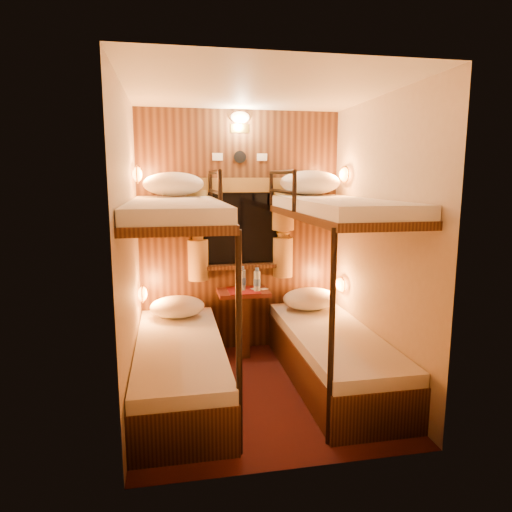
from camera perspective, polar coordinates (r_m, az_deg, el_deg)
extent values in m
plane|color=black|center=(3.96, 0.51, -16.49)|extent=(2.10, 2.10, 0.00)
plane|color=silver|center=(3.61, 0.57, 20.12)|extent=(2.10, 2.10, 0.00)
plane|color=#C6B293|center=(4.62, -2.03, 2.91)|extent=(2.40, 0.00, 2.40)
plane|color=#C6B293|center=(2.59, 5.13, -2.60)|extent=(2.40, 0.00, 2.40)
plane|color=#C6B293|center=(3.54, -15.55, 0.43)|extent=(0.00, 2.40, 2.40)
plane|color=#C6B293|center=(3.91, 15.06, 1.33)|extent=(0.00, 2.40, 2.40)
cube|color=#321B0E|center=(4.60, -2.00, 2.89)|extent=(2.00, 0.03, 2.40)
cube|color=#321B0E|center=(3.89, -9.44, -14.31)|extent=(0.70, 1.90, 0.35)
cube|color=silver|center=(3.80, -9.54, -11.21)|extent=(0.68, 1.88, 0.10)
cube|color=#321B0E|center=(3.56, -10.02, 4.76)|extent=(0.70, 1.90, 0.06)
cube|color=silver|center=(3.56, -10.05, 6.04)|extent=(0.68, 1.88, 0.10)
cylinder|color=black|center=(2.87, -2.13, -11.21)|extent=(0.04, 0.04, 1.45)
cylinder|color=black|center=(4.45, -5.72, 8.29)|extent=(0.04, 0.04, 0.32)
cylinder|color=black|center=(3.60, -4.49, 7.96)|extent=(0.04, 0.04, 0.32)
cylinder|color=black|center=(4.03, -5.21, 10.42)|extent=(0.04, 0.85, 0.04)
cylinder|color=black|center=(4.03, -5.17, 8.00)|extent=(0.03, 0.85, 0.03)
cube|color=#321B0E|center=(4.11, 9.46, -12.91)|extent=(0.70, 1.90, 0.35)
cube|color=silver|center=(4.03, 9.56, -9.96)|extent=(0.68, 1.88, 0.10)
cube|color=#321B0E|center=(3.81, 10.00, 5.08)|extent=(0.70, 1.90, 0.06)
cube|color=silver|center=(3.80, 10.04, 6.28)|extent=(0.68, 1.88, 0.10)
cylinder|color=black|center=(3.01, 9.40, -10.30)|extent=(0.04, 0.04, 1.45)
cylinder|color=black|center=(4.54, 1.92, 8.36)|extent=(0.04, 0.04, 0.32)
cylinder|color=black|center=(3.72, 4.83, 8.01)|extent=(0.04, 0.04, 0.32)
cylinder|color=black|center=(4.13, 3.25, 10.43)|extent=(0.04, 0.85, 0.04)
cylinder|color=black|center=(4.13, 3.23, 8.07)|extent=(0.03, 0.85, 0.03)
cube|color=black|center=(4.58, -1.96, 3.48)|extent=(0.98, 0.02, 0.78)
cube|color=black|center=(4.57, -1.94, 3.46)|extent=(0.90, 0.01, 0.70)
cube|color=#321B0E|center=(4.59, -1.85, -1.30)|extent=(1.00, 0.12, 0.04)
cube|color=brown|center=(4.52, -1.93, 8.86)|extent=(1.10, 0.06, 0.14)
cylinder|color=brown|center=(4.47, -7.37, 5.57)|extent=(0.22, 0.22, 0.40)
cylinder|color=brown|center=(4.49, -7.30, 2.64)|extent=(0.11, 0.11, 0.12)
cylinder|color=brown|center=(4.53, -7.24, -0.50)|extent=(0.20, 0.20, 0.40)
torus|color=gold|center=(4.49, -7.30, 2.64)|extent=(0.14, 0.14, 0.02)
cylinder|color=brown|center=(4.60, 3.43, 5.75)|extent=(0.22, 0.22, 0.40)
cylinder|color=brown|center=(4.62, 3.40, 2.91)|extent=(0.11, 0.11, 0.12)
cylinder|color=brown|center=(4.66, 3.37, -0.14)|extent=(0.20, 0.20, 0.40)
torus|color=gold|center=(4.62, 3.40, 2.91)|extent=(0.14, 0.14, 0.02)
cylinder|color=black|center=(4.55, -2.02, 12.27)|extent=(0.12, 0.02, 0.12)
cube|color=silver|center=(4.52, -4.84, 12.25)|extent=(0.10, 0.01, 0.07)
cube|color=silver|center=(4.59, 0.76, 12.25)|extent=(0.10, 0.01, 0.07)
cube|color=gold|center=(4.57, -2.04, 15.65)|extent=(0.18, 0.01, 0.08)
ellipsoid|color=#FFCC8C|center=(4.56, -2.01, 16.92)|extent=(0.18, 0.09, 0.11)
ellipsoid|color=orange|center=(4.32, -13.99, -4.62)|extent=(0.08, 0.20, 0.13)
torus|color=gold|center=(4.32, -13.99, -4.62)|extent=(0.02, 0.17, 0.17)
ellipsoid|color=orange|center=(4.19, -14.60, 9.85)|extent=(0.08, 0.20, 0.13)
torus|color=gold|center=(4.19, -14.60, 9.85)|extent=(0.02, 0.17, 0.17)
ellipsoid|color=orange|center=(4.62, 10.57, -3.55)|extent=(0.08, 0.20, 0.13)
torus|color=gold|center=(4.62, 10.57, -3.55)|extent=(0.02, 0.17, 0.17)
ellipsoid|color=orange|center=(4.50, 11.00, 9.96)|extent=(0.08, 0.20, 0.13)
torus|color=gold|center=(4.50, 11.00, 9.96)|extent=(0.02, 0.17, 0.17)
cube|color=#531D12|center=(4.53, -1.59, -4.57)|extent=(0.50, 0.34, 0.04)
cube|color=#321B0E|center=(4.62, -1.58, -8.48)|extent=(0.08, 0.30, 0.61)
cube|color=maroon|center=(4.52, -1.60, -4.30)|extent=(0.30, 0.34, 0.01)
cylinder|color=#99BFE5|center=(4.51, -1.73, -3.03)|extent=(0.07, 0.07, 0.21)
cylinder|color=#416CC5|center=(4.51, -1.73, -3.16)|extent=(0.07, 0.07, 0.07)
cylinder|color=#416CC5|center=(4.48, -1.74, -1.48)|extent=(0.04, 0.04, 0.03)
cylinder|color=#99BFE5|center=(4.47, 0.13, -3.17)|extent=(0.06, 0.06, 0.20)
cylinder|color=#416CC5|center=(4.48, 0.13, -3.29)|extent=(0.07, 0.07, 0.07)
cylinder|color=#416CC5|center=(4.45, 0.13, -1.67)|extent=(0.04, 0.04, 0.03)
cube|color=silver|center=(4.57, 0.98, -4.13)|extent=(0.09, 0.08, 0.01)
cube|color=silver|center=(4.57, -0.17, -4.14)|extent=(0.09, 0.08, 0.01)
ellipsoid|color=white|center=(4.36, -9.81, -6.27)|extent=(0.51, 0.36, 0.20)
ellipsoid|color=white|center=(4.58, 6.74, -5.32)|extent=(0.54, 0.39, 0.21)
ellipsoid|color=white|center=(4.22, -10.27, 8.84)|extent=(0.54, 0.39, 0.21)
ellipsoid|color=white|center=(4.49, 6.77, 9.11)|extent=(0.59, 0.42, 0.23)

